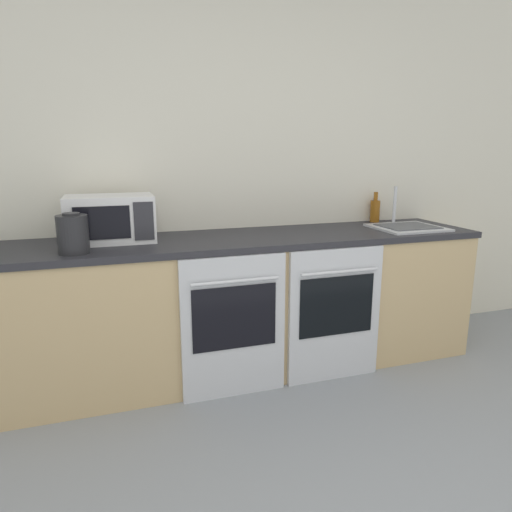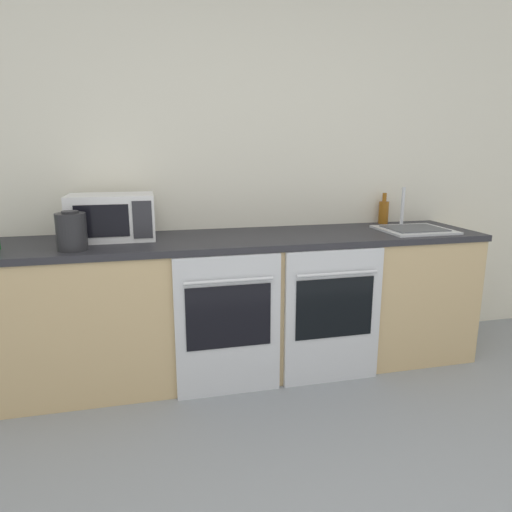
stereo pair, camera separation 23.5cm
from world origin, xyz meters
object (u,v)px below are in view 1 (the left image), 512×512
at_px(bottle_amber, 375,210).
at_px(kettle, 73,234).
at_px(oven_left, 234,327).
at_px(oven_right, 335,314).
at_px(microwave, 110,219).
at_px(sink, 407,226).

bearing_deg(bottle_amber, kettle, -167.78).
relative_size(oven_left, oven_right, 1.00).
bearing_deg(oven_right, bottle_amber, 44.02).
bearing_deg(oven_right, kettle, 173.88).
xyz_separation_m(microwave, sink, (1.97, -0.16, -0.12)).
bearing_deg(microwave, kettle, -124.76).
bearing_deg(oven_right, microwave, 161.10).
bearing_deg(bottle_amber, oven_right, -135.98).
bearing_deg(oven_right, sink, 22.22).
bearing_deg(sink, oven_right, -157.78).
bearing_deg(kettle, sink, 3.21).
xyz_separation_m(bottle_amber, kettle, (-2.12, -0.46, 0.01)).
distance_m(microwave, kettle, 0.34).
relative_size(oven_left, microwave, 1.69).
xyz_separation_m(oven_right, sink, (0.69, 0.28, 0.47)).
bearing_deg(microwave, sink, -4.64).
height_order(microwave, kettle, microwave).
height_order(microwave, sink, sink).
bearing_deg(sink, oven_left, -168.16).
bearing_deg(microwave, bottle_amber, 5.27).
xyz_separation_m(oven_left, microwave, (-0.63, 0.44, 0.60)).
relative_size(oven_left, kettle, 3.95).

